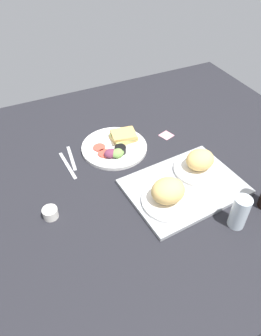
{
  "coord_description": "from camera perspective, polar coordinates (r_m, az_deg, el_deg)",
  "views": [
    {
      "loc": [
        42.49,
        88.74,
        91.38
      ],
      "look_at": [
        2.0,
        3.0,
        4.0
      ],
      "focal_mm": 33.39,
      "sensor_mm": 36.0,
      "label": 1
    }
  ],
  "objects": [
    {
      "name": "plate_with_salad",
      "position": [
        1.44,
        -2.68,
        4.01
      ],
      "size": [
        30.07,
        30.07,
        5.4
      ],
      "color": "white",
      "rests_on": "ground_plane"
    },
    {
      "name": "knife",
      "position": [
        1.39,
        -11.42,
        0.5
      ],
      "size": [
        2.62,
        19.05,
        0.5
      ],
      "primitive_type": "cube",
      "rotation": [
        0.0,
        0.0,
        1.63
      ],
      "color": "#B7B7BC",
      "rests_on": "ground_plane"
    },
    {
      "name": "bread_plate_near",
      "position": [
        1.32,
        12.47,
        0.83
      ],
      "size": [
        20.86,
        20.86,
        9.53
      ],
      "color": "white",
      "rests_on": "serving_tray"
    },
    {
      "name": "bread_plate_far",
      "position": [
        1.17,
        6.96,
        -4.75
      ],
      "size": [
        21.18,
        21.18,
        10.24
      ],
      "color": "white",
      "rests_on": "serving_tray"
    },
    {
      "name": "ground_plane",
      "position": [
        1.35,
        0.22,
        -0.69
      ],
      "size": [
        190.0,
        150.0,
        3.0
      ],
      "primitive_type": "cube",
      "color": "black"
    },
    {
      "name": "sticky_note",
      "position": [
        1.54,
        6.57,
        5.96
      ],
      "size": [
        7.07,
        7.07,
        0.12
      ],
      "primitive_type": "cube",
      "rotation": [
        0.0,
        0.0,
        0.32
      ],
      "color": "pink",
      "rests_on": "ground_plane"
    },
    {
      "name": "espresso_cup",
      "position": [
        1.19,
        -14.42,
        -7.96
      ],
      "size": [
        5.6,
        5.6,
        4.0
      ],
      "primitive_type": "cylinder",
      "color": "silver",
      "rests_on": "ground_plane"
    },
    {
      "name": "fork",
      "position": [
        1.42,
        -10.73,
        1.83
      ],
      "size": [
        3.27,
        17.05,
        0.5
      ],
      "primitive_type": "cube",
      "rotation": [
        0.0,
        0.0,
        1.46
      ],
      "color": "#B7B7BC",
      "rests_on": "ground_plane"
    },
    {
      "name": "serving_tray",
      "position": [
        1.28,
        9.78,
        -3.39
      ],
      "size": [
        47.46,
        36.44,
        1.6
      ],
      "primitive_type": "cube",
      "rotation": [
        0.0,
        0.0,
        0.08
      ],
      "color": "#9EA0A3",
      "rests_on": "ground_plane"
    },
    {
      "name": "drinking_glass",
      "position": [
        1.16,
        19.3,
        -7.64
      ],
      "size": [
        6.06,
        6.06,
        13.31
      ],
      "primitive_type": "cylinder",
      "color": "silver",
      "rests_on": "ground_plane"
    }
  ]
}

